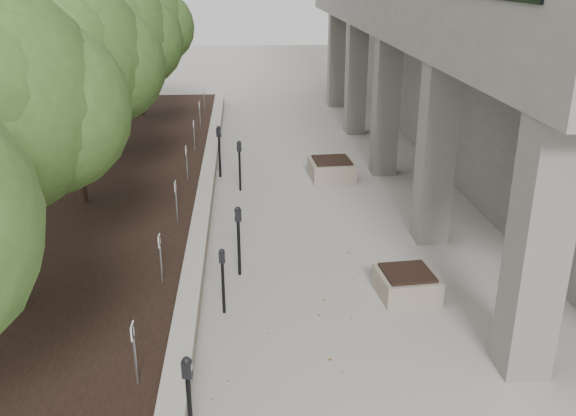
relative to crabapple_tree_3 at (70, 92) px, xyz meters
name	(u,v)px	position (x,y,z in m)	size (l,w,h in m)	color
retaining_wall	(206,191)	(2.97, 1.00, -2.87)	(0.39, 26.00, 0.50)	tan
planting_bed	(67,196)	(-0.70, 1.00, -2.92)	(7.00, 26.00, 0.40)	black
crabapple_tree_3	(70,92)	(0.00, 0.00, 0.00)	(4.60, 4.00, 5.44)	#365E24
crabapple_tree_4	(111,62)	(0.00, 5.00, 0.00)	(4.60, 4.00, 5.44)	#365E24
crabapple_tree_5	(136,44)	(0.00, 10.00, 0.00)	(4.60, 4.00, 5.44)	#365E24
parking_sign_2	(135,354)	(2.45, -7.50, -2.24)	(0.04, 0.22, 0.96)	black
parking_sign_3	(161,259)	(2.45, -4.50, -2.24)	(0.04, 0.22, 0.96)	black
parking_sign_4	(176,202)	(2.45, -1.50, -2.24)	(0.04, 0.22, 0.96)	black
parking_sign_5	(187,163)	(2.45, 1.50, -2.24)	(0.04, 0.22, 0.96)	black
parking_sign_6	(194,136)	(2.45, 4.50, -2.24)	(0.04, 0.22, 0.96)	black
parking_sign_7	(200,115)	(2.45, 7.50, -2.24)	(0.04, 0.22, 0.96)	black
parking_sign_8	(204,99)	(2.45, 10.50, -2.24)	(0.04, 0.22, 0.96)	black
parking_meter_1	(189,405)	(3.25, -8.40, -2.41)	(0.14, 0.10, 1.42)	black
parking_meter_2	(223,281)	(3.58, -4.98, -2.48)	(0.13, 0.09, 1.27)	black
parking_meter_3	(239,241)	(3.86, -3.49, -2.38)	(0.15, 0.10, 1.48)	black
parking_meter_4	(240,166)	(3.88, 1.66, -2.40)	(0.14, 0.10, 1.44)	black
parking_meter_5	(219,152)	(3.29, 2.93, -2.34)	(0.15, 0.11, 1.56)	black
planter_front	(407,283)	(7.03, -4.56, -2.87)	(1.07, 1.07, 0.50)	tan
planter_back	(332,169)	(6.58, 2.59, -2.83)	(1.25, 1.25, 0.58)	tan
berry_scatter	(279,262)	(4.70, -3.00, -3.11)	(3.30, 14.10, 0.02)	maroon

